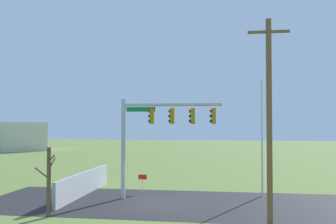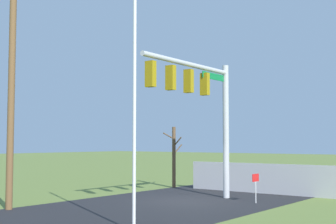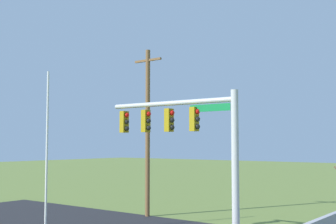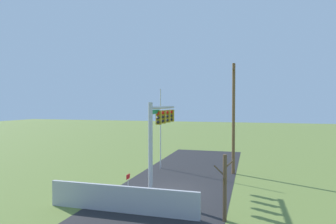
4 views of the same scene
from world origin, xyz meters
TOP-DOWN VIEW (x-y plane):
  - ground_plane at (0.00, 0.00)m, footprint 160.00×160.00m
  - road_surface at (-4.00, 0.00)m, footprint 28.00×8.00m
  - sidewalk_corner at (3.06, -0.90)m, footprint 6.00×6.00m
  - retaining_fence at (4.83, -1.62)m, footprint 0.20×8.79m
  - signal_mast at (0.04, -0.93)m, footprint 6.16×0.43m
  - flagpole at (-6.48, -2.89)m, footprint 0.10×0.10m
  - utility_pole at (-6.11, 3.76)m, footprint 1.90×0.26m
  - bare_tree at (4.54, 3.95)m, footprint 1.27×1.02m
  - open_sign at (1.25, -2.79)m, footprint 0.56×0.04m
  - distant_building at (30.51, -38.76)m, footprint 11.08×11.45m

SIDE VIEW (x-z plane):
  - ground_plane at x=0.00m, z-range 0.00..0.00m
  - sidewalk_corner at x=3.06m, z-range 0.00..0.01m
  - road_surface at x=-4.00m, z-range 0.00..0.01m
  - retaining_fence at x=4.83m, z-range 0.00..1.48m
  - open_sign at x=1.25m, z-range 0.30..1.52m
  - bare_tree at x=4.54m, z-range 0.06..3.48m
  - distant_building at x=30.51m, z-range 0.00..4.78m
  - flagpole at x=-6.48m, z-range 0.00..7.37m
  - signal_mast at x=0.04m, z-range 1.34..7.44m
  - utility_pole at x=-6.11m, z-range 0.17..9.62m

